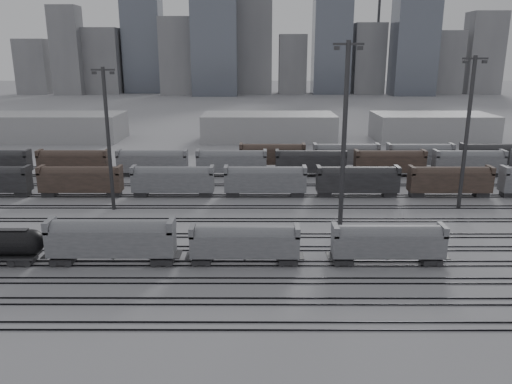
{
  "coord_description": "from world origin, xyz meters",
  "views": [
    {
      "loc": [
        6.5,
        -56.98,
        25.43
      ],
      "look_at": [
        6.33,
        20.46,
        4.0
      ],
      "focal_mm": 35.0,
      "sensor_mm": 36.0,
      "label": 1
    }
  ],
  "objects_px": {
    "hopper_car_b": "(245,241)",
    "hopper_car_c": "(388,241)",
    "hopper_car_a": "(111,238)",
    "light_mast_c": "(344,131)"
  },
  "relations": [
    {
      "from": "hopper_car_c",
      "to": "light_mast_c",
      "type": "distance_m",
      "value": 19.09
    },
    {
      "from": "hopper_car_c",
      "to": "light_mast_c",
      "type": "xyz_separation_m",
      "value": [
        -3.46,
        14.89,
        11.44
      ]
    },
    {
      "from": "hopper_car_c",
      "to": "light_mast_c",
      "type": "height_order",
      "value": "light_mast_c"
    },
    {
      "from": "light_mast_c",
      "to": "hopper_car_b",
      "type": "bearing_deg",
      "value": -133.96
    },
    {
      "from": "hopper_car_a",
      "to": "hopper_car_c",
      "type": "xyz_separation_m",
      "value": [
        34.36,
        0.0,
        -0.4
      ]
    },
    {
      "from": "hopper_car_b",
      "to": "hopper_car_c",
      "type": "distance_m",
      "value": 17.82
    },
    {
      "from": "hopper_car_a",
      "to": "hopper_car_b",
      "type": "bearing_deg",
      "value": 0.0
    },
    {
      "from": "hopper_car_a",
      "to": "light_mast_c",
      "type": "relative_size",
      "value": 0.58
    },
    {
      "from": "light_mast_c",
      "to": "hopper_car_c",
      "type": "bearing_deg",
      "value": -76.91
    },
    {
      "from": "hopper_car_b",
      "to": "hopper_car_c",
      "type": "xyz_separation_m",
      "value": [
        17.81,
        0.0,
        0.08
      ]
    }
  ]
}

